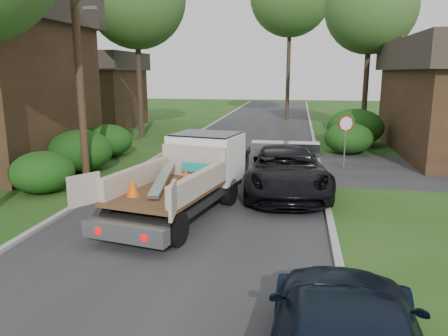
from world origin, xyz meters
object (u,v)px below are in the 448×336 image
object	(u,v)px
stop_sign	(346,131)
black_pickup	(284,169)
flatbed_truck	(192,171)
house_left_far	(91,89)
tree_right_far	(371,8)
utility_pole	(78,51)

from	to	relation	value
stop_sign	black_pickup	world-z (taller)	stop_sign
flatbed_truck	house_left_far	bearing A→B (deg)	135.13
stop_sign	house_left_far	bearing A→B (deg)	145.19
tree_right_far	black_pickup	world-z (taller)	tree_right_far
utility_pole	house_left_far	size ratio (longest dim) A/B	1.32
stop_sign	utility_pole	bearing A→B (deg)	-159.38
stop_sign	tree_right_far	size ratio (longest dim) A/B	0.22
stop_sign	flatbed_truck	xyz separation A→B (m)	(-5.45, -7.05, -0.50)
flatbed_truck	stop_sign	bearing A→B (deg)	63.97
stop_sign	black_pickup	size ratio (longest dim) A/B	0.39
utility_pole	black_pickup	size ratio (longest dim) A/B	1.57
house_left_far	black_pickup	world-z (taller)	house_left_far
tree_right_far	black_pickup	size ratio (longest dim) A/B	1.80
tree_right_far	stop_sign	bearing A→B (deg)	-101.81
stop_sign	flatbed_truck	bearing A→B (deg)	-127.71
flatbed_truck	tree_right_far	bearing A→B (deg)	78.44
utility_pole	tree_right_far	distance (m)	20.12
utility_pole	house_left_far	world-z (taller)	utility_pole
stop_sign	utility_pole	distance (m)	11.91
tree_right_far	flatbed_truck	bearing A→B (deg)	-113.24
tree_right_far	flatbed_truck	distance (m)	20.92
stop_sign	black_pickup	distance (m)	5.27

